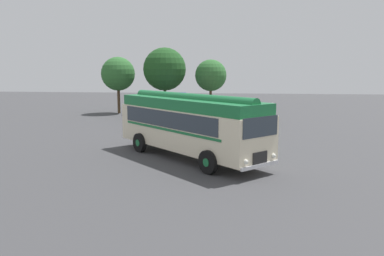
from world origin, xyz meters
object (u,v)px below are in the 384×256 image
at_px(car_near_left, 203,112).
at_px(car_mid_left, 235,113).
at_px(car_mid_right, 265,113).
at_px(box_van, 172,106).
at_px(vintage_bus, 189,123).

distance_m(car_near_left, car_mid_left, 2.92).
xyz_separation_m(car_mid_left, car_mid_right, (2.74, 0.46, 0.00)).
bearing_deg(car_near_left, box_van, 164.94).
xyz_separation_m(car_near_left, car_mid_left, (2.92, 0.17, 0.00)).
height_order(vintage_bus, box_van, vintage_bus).
distance_m(car_mid_left, car_mid_right, 2.78).
height_order(car_near_left, box_van, box_van).
height_order(car_mid_left, car_mid_right, same).
relative_size(car_mid_left, box_van, 0.73).
relative_size(car_mid_left, car_mid_right, 0.98).
relative_size(vintage_bus, car_near_left, 2.05).
height_order(vintage_bus, car_near_left, vintage_bus).
bearing_deg(car_mid_right, car_near_left, -173.65).
bearing_deg(box_van, car_near_left, -15.06).
distance_m(vintage_bus, box_van, 16.04).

